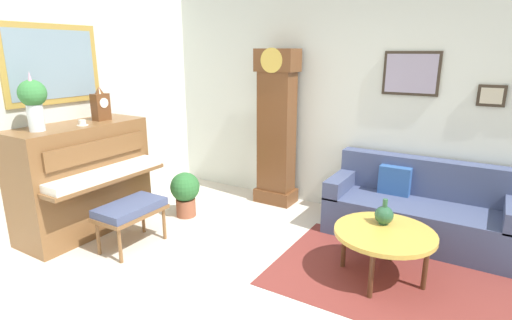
{
  "coord_description": "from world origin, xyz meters",
  "views": [
    {
      "loc": [
        1.61,
        -2.4,
        1.99
      ],
      "look_at": [
        -0.4,
        0.92,
        0.93
      ],
      "focal_mm": 27.94,
      "sensor_mm": 36.0,
      "label": 1
    }
  ],
  "objects_px": {
    "piano_bench": "(131,210)",
    "grandfather_clock": "(277,132)",
    "flower_vase": "(33,99)",
    "couch": "(418,210)",
    "teacup": "(82,123)",
    "mantel_clock": "(101,105)",
    "potted_plant": "(185,191)",
    "piano": "(84,178)",
    "coffee_table": "(385,234)",
    "green_jug": "(384,215)"
  },
  "relations": [
    {
      "from": "piano_bench",
      "to": "grandfather_clock",
      "type": "bearing_deg",
      "value": 71.12
    },
    {
      "from": "piano_bench",
      "to": "flower_vase",
      "type": "height_order",
      "value": "flower_vase"
    },
    {
      "from": "piano_bench",
      "to": "couch",
      "type": "bearing_deg",
      "value": 35.53
    },
    {
      "from": "grandfather_clock",
      "to": "flower_vase",
      "type": "bearing_deg",
      "value": -121.32
    },
    {
      "from": "flower_vase",
      "to": "teacup",
      "type": "bearing_deg",
      "value": 75.17
    },
    {
      "from": "mantel_clock",
      "to": "potted_plant",
      "type": "relative_size",
      "value": 0.68
    },
    {
      "from": "grandfather_clock",
      "to": "flower_vase",
      "type": "distance_m",
      "value": 2.79
    },
    {
      "from": "piano_bench",
      "to": "couch",
      "type": "distance_m",
      "value": 3.08
    },
    {
      "from": "piano_bench",
      "to": "flower_vase",
      "type": "relative_size",
      "value": 1.21
    },
    {
      "from": "piano",
      "to": "grandfather_clock",
      "type": "relative_size",
      "value": 0.71
    },
    {
      "from": "piano_bench",
      "to": "coffee_table",
      "type": "height_order",
      "value": "piano_bench"
    },
    {
      "from": "piano_bench",
      "to": "potted_plant",
      "type": "bearing_deg",
      "value": 93.76
    },
    {
      "from": "grandfather_clock",
      "to": "teacup",
      "type": "height_order",
      "value": "grandfather_clock"
    },
    {
      "from": "flower_vase",
      "to": "mantel_clock",
      "type": "bearing_deg",
      "value": 89.96
    },
    {
      "from": "piano_bench",
      "to": "grandfather_clock",
      "type": "height_order",
      "value": "grandfather_clock"
    },
    {
      "from": "couch",
      "to": "flower_vase",
      "type": "distance_m",
      "value": 4.12
    },
    {
      "from": "coffee_table",
      "to": "couch",
      "type": "bearing_deg",
      "value": 83.68
    },
    {
      "from": "mantel_clock",
      "to": "green_jug",
      "type": "bearing_deg",
      "value": 9.96
    },
    {
      "from": "piano",
      "to": "flower_vase",
      "type": "distance_m",
      "value": 1.02
    },
    {
      "from": "piano",
      "to": "potted_plant",
      "type": "relative_size",
      "value": 2.57
    },
    {
      "from": "couch",
      "to": "flower_vase",
      "type": "xyz_separation_m",
      "value": [
        -3.26,
        -2.19,
        1.23
      ]
    },
    {
      "from": "potted_plant",
      "to": "piano",
      "type": "bearing_deg",
      "value": -128.7
    },
    {
      "from": "teacup",
      "to": "coffee_table",
      "type": "bearing_deg",
      "value": 13.54
    },
    {
      "from": "flower_vase",
      "to": "teacup",
      "type": "relative_size",
      "value": 5.0
    },
    {
      "from": "teacup",
      "to": "potted_plant",
      "type": "bearing_deg",
      "value": 56.57
    },
    {
      "from": "piano",
      "to": "piano_bench",
      "type": "relative_size",
      "value": 2.06
    },
    {
      "from": "grandfather_clock",
      "to": "couch",
      "type": "xyz_separation_m",
      "value": [
        1.84,
        -0.14,
        -0.65
      ]
    },
    {
      "from": "grandfather_clock",
      "to": "green_jug",
      "type": "distance_m",
      "value": 2.01
    },
    {
      "from": "green_jug",
      "to": "flower_vase",
      "type": "bearing_deg",
      "value": -157.2
    },
    {
      "from": "piano_bench",
      "to": "couch",
      "type": "relative_size",
      "value": 0.37
    },
    {
      "from": "coffee_table",
      "to": "green_jug",
      "type": "relative_size",
      "value": 3.67
    },
    {
      "from": "piano",
      "to": "couch",
      "type": "xyz_separation_m",
      "value": [
        3.27,
        1.76,
        -0.31
      ]
    },
    {
      "from": "potted_plant",
      "to": "green_jug",
      "type": "bearing_deg",
      "value": -0.31
    },
    {
      "from": "grandfather_clock",
      "to": "potted_plant",
      "type": "xyz_separation_m",
      "value": [
        -0.72,
        -1.02,
        -0.64
      ]
    },
    {
      "from": "teacup",
      "to": "green_jug",
      "type": "bearing_deg",
      "value": 16.42
    },
    {
      "from": "piano",
      "to": "grandfather_clock",
      "type": "xyz_separation_m",
      "value": [
        1.42,
        1.89,
        0.34
      ]
    },
    {
      "from": "coffee_table",
      "to": "potted_plant",
      "type": "xyz_separation_m",
      "value": [
        -2.45,
        0.16,
        -0.11
      ]
    },
    {
      "from": "piano",
      "to": "mantel_clock",
      "type": "bearing_deg",
      "value": 89.55
    },
    {
      "from": "couch",
      "to": "coffee_table",
      "type": "xyz_separation_m",
      "value": [
        -0.12,
        -1.04,
        0.11
      ]
    },
    {
      "from": "coffee_table",
      "to": "mantel_clock",
      "type": "relative_size",
      "value": 2.32
    },
    {
      "from": "couch",
      "to": "flower_vase",
      "type": "relative_size",
      "value": 3.28
    },
    {
      "from": "coffee_table",
      "to": "mantel_clock",
      "type": "xyz_separation_m",
      "value": [
        -3.15,
        -0.4,
        0.97
      ]
    },
    {
      "from": "green_jug",
      "to": "piano",
      "type": "bearing_deg",
      "value": -164.41
    },
    {
      "from": "coffee_table",
      "to": "potted_plant",
      "type": "relative_size",
      "value": 1.57
    },
    {
      "from": "piano_bench",
      "to": "couch",
      "type": "xyz_separation_m",
      "value": [
        2.5,
        1.79,
        -0.09
      ]
    },
    {
      "from": "couch",
      "to": "flower_vase",
      "type": "height_order",
      "value": "flower_vase"
    },
    {
      "from": "piano",
      "to": "teacup",
      "type": "relative_size",
      "value": 12.41
    },
    {
      "from": "grandfather_clock",
      "to": "mantel_clock",
      "type": "relative_size",
      "value": 5.34
    },
    {
      "from": "couch",
      "to": "green_jug",
      "type": "bearing_deg",
      "value": -100.59
    },
    {
      "from": "piano_bench",
      "to": "coffee_table",
      "type": "relative_size",
      "value": 0.8
    }
  ]
}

